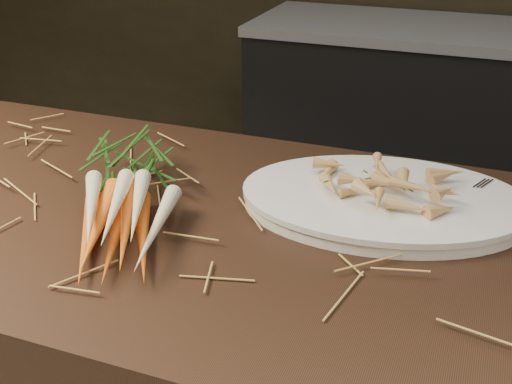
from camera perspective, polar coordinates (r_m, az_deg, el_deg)
back_counter at (r=2.86m, az=18.21°, el=5.36°), size 1.82×0.62×0.84m
straw_bedding at (r=1.01m, az=-3.21°, el=-1.95°), size 1.40×0.60×0.02m
root_veg_bunch at (r=1.05m, az=-11.61°, el=0.60°), size 0.31×0.45×0.08m
serving_platter at (r=1.05m, az=11.21°, el=-0.96°), size 0.50×0.38×0.02m
roasted_veg_heap at (r=1.04m, az=11.39°, el=0.86°), size 0.25×0.20×0.05m
serving_fork at (r=1.05m, az=20.05°, el=-1.48°), size 0.08×0.16×0.00m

